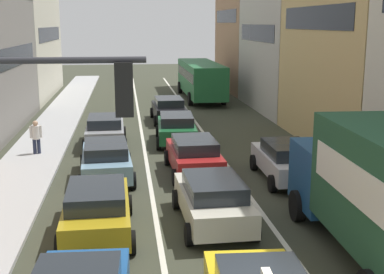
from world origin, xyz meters
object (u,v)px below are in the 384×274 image
(traffic_light_pole, at_px, (2,164))
(wagon_left_lane_second, at_px, (97,208))
(bus_mid_queue_primary, at_px, (201,77))
(removalist_box_truck, at_px, (382,188))
(pedestrian_mid_sidewalk, at_px, (36,136))
(coupe_centre_lane_fourth, at_px, (176,128))
(sedan_centre_lane_fifth, at_px, (169,109))
(sedan_left_lane_fourth, at_px, (105,130))
(sedan_right_lane_behind_truck, at_px, (287,160))
(hatchback_centre_lane_third, at_px, (194,155))
(sedan_left_lane_third, at_px, (106,159))
(sedan_centre_lane_second, at_px, (213,199))

(traffic_light_pole, xyz_separation_m, wagon_left_lane_second, (1.03, 6.17, -3.02))
(traffic_light_pole, height_order, bus_mid_queue_primary, traffic_light_pole)
(removalist_box_truck, bearing_deg, pedestrian_mid_sidewalk, 42.32)
(coupe_centre_lane_fourth, distance_m, sedan_centre_lane_fifth, 5.96)
(sedan_left_lane_fourth, distance_m, sedan_right_lane_behind_truck, 9.85)
(hatchback_centre_lane_third, distance_m, pedestrian_mid_sidewalk, 7.67)
(traffic_light_pole, height_order, sedan_left_lane_fourth, traffic_light_pole)
(sedan_right_lane_behind_truck, relative_size, bus_mid_queue_primary, 0.41)
(hatchback_centre_lane_third, relative_size, sedan_right_lane_behind_truck, 1.00)
(removalist_box_truck, xyz_separation_m, pedestrian_mid_sidewalk, (-10.29, 12.13, -1.03))
(wagon_left_lane_second, xyz_separation_m, pedestrian_mid_sidewalk, (-3.17, 9.47, 0.15))
(pedestrian_mid_sidewalk, bearing_deg, bus_mid_queue_primary, -44.65)
(sedan_right_lane_behind_truck, bearing_deg, sedan_centre_lane_fifth, 15.99)
(sedan_left_lane_third, height_order, sedan_centre_lane_fifth, same)
(coupe_centre_lane_fourth, xyz_separation_m, sedan_right_lane_behind_truck, (3.58, -6.86, 0.00))
(traffic_light_pole, distance_m, coupe_centre_lane_fourth, 18.35)
(sedan_centre_lane_fifth, bearing_deg, removalist_box_truck, -171.01)
(wagon_left_lane_second, height_order, coupe_centre_lane_fourth, same)
(sedan_centre_lane_second, xyz_separation_m, hatchback_centre_lane_third, (0.14, 5.40, 0.00))
(sedan_centre_lane_second, xyz_separation_m, wagon_left_lane_second, (-3.40, -0.37, 0.00))
(removalist_box_truck, height_order, coupe_centre_lane_fourth, removalist_box_truck)
(sedan_centre_lane_second, relative_size, hatchback_centre_lane_third, 1.00)
(wagon_left_lane_second, height_order, sedan_centre_lane_fifth, same)
(pedestrian_mid_sidewalk, bearing_deg, sedan_left_lane_third, -155.06)
(sedan_right_lane_behind_truck, height_order, pedestrian_mid_sidewalk, pedestrian_mid_sidewalk)
(sedan_left_lane_third, distance_m, coupe_centre_lane_fourth, 6.74)
(coupe_centre_lane_fourth, bearing_deg, bus_mid_queue_primary, -9.81)
(sedan_left_lane_fourth, relative_size, sedan_right_lane_behind_truck, 1.00)
(wagon_left_lane_second, xyz_separation_m, sedan_right_lane_behind_truck, (6.98, 4.52, 0.00))
(coupe_centre_lane_fourth, relative_size, sedan_left_lane_fourth, 1.01)
(sedan_centre_lane_second, distance_m, pedestrian_mid_sidewalk, 11.23)
(sedan_centre_lane_second, relative_size, pedestrian_mid_sidewalk, 2.61)
(sedan_left_lane_third, distance_m, pedestrian_mid_sidewalk, 5.13)
(wagon_left_lane_second, bearing_deg, coupe_centre_lane_fourth, -17.66)
(sedan_centre_lane_second, xyz_separation_m, sedan_right_lane_behind_truck, (3.57, 4.15, 0.00))
(removalist_box_truck, relative_size, sedan_centre_lane_fifth, 1.79)
(sedan_centre_lane_fifth, distance_m, pedestrian_mid_sidewalk, 10.32)
(sedan_right_lane_behind_truck, distance_m, pedestrian_mid_sidewalk, 11.29)
(wagon_left_lane_second, relative_size, sedan_left_lane_third, 0.99)
(sedan_left_lane_third, relative_size, pedestrian_mid_sidewalk, 2.64)
(sedan_left_lane_fourth, bearing_deg, bus_mid_queue_primary, -25.38)
(coupe_centre_lane_fourth, bearing_deg, sedan_left_lane_third, 153.49)
(sedan_right_lane_behind_truck, height_order, bus_mid_queue_primary, bus_mid_queue_primary)
(pedestrian_mid_sidewalk, bearing_deg, removalist_box_truck, -154.12)
(traffic_light_pole, relative_size, hatchback_centre_lane_third, 1.27)
(traffic_light_pole, height_order, coupe_centre_lane_fourth, traffic_light_pole)
(sedan_centre_lane_fifth, xyz_separation_m, sedan_right_lane_behind_truck, (3.47, -12.81, 0.00))
(traffic_light_pole, xyz_separation_m, sedan_centre_lane_fifth, (4.54, 23.50, -3.02))
(hatchback_centre_lane_third, relative_size, pedestrian_mid_sidewalk, 2.61)
(sedan_centre_lane_fifth, xyz_separation_m, pedestrian_mid_sidewalk, (-6.68, -7.86, 0.15))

